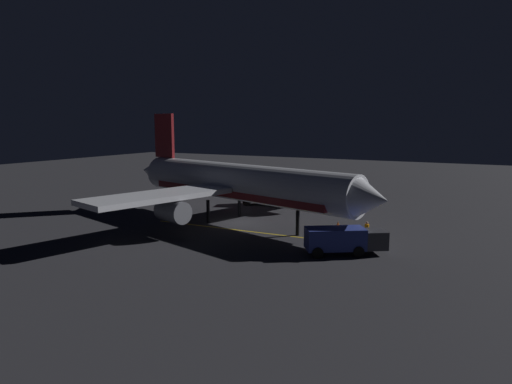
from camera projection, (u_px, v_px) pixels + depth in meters
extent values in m
cube|color=#2A2A2F|center=(240.00, 224.00, 48.58)|extent=(180.00, 180.00, 0.20)
cube|color=gold|center=(260.00, 233.00, 44.18)|extent=(0.96, 24.24, 0.01)
cylinder|color=silver|center=(239.00, 182.00, 47.90)|extent=(11.54, 28.80, 3.89)
cube|color=maroon|center=(239.00, 192.00, 48.06)|extent=(10.18, 24.59, 0.70)
cone|color=silver|center=(371.00, 199.00, 37.26)|extent=(4.51, 4.03, 3.81)
cone|color=silver|center=(153.00, 171.00, 58.95)|extent=(4.63, 5.44, 3.50)
cube|color=maroon|center=(164.00, 136.00, 56.37)|extent=(1.32, 3.56, 5.41)
cube|color=silver|center=(285.00, 179.00, 55.55)|extent=(15.28, 8.55, 0.50)
cylinder|color=slate|center=(289.00, 192.00, 54.43)|extent=(2.89, 3.65, 2.10)
cube|color=silver|center=(158.00, 196.00, 42.40)|extent=(15.28, 8.55, 0.50)
cylinder|color=slate|center=(173.00, 211.00, 42.31)|extent=(2.89, 3.65, 2.10)
cylinder|color=black|center=(298.00, 223.00, 42.96)|extent=(0.44, 0.44, 2.47)
cylinder|color=black|center=(239.00, 206.00, 51.72)|extent=(0.44, 0.44, 2.47)
cylinder|color=black|center=(208.00, 212.00, 48.38)|extent=(0.44, 0.44, 2.47)
cube|color=navy|center=(335.00, 239.00, 36.70)|extent=(4.36, 5.12, 1.74)
cube|color=#38383D|center=(374.00, 239.00, 37.01)|extent=(2.66, 2.60, 1.50)
cylinder|color=black|center=(355.00, 248.00, 36.98)|extent=(2.43, 2.02, 0.90)
cylinder|color=black|center=(315.00, 249.00, 36.68)|extent=(2.43, 2.02, 0.90)
cube|color=silver|center=(260.00, 195.00, 59.17)|extent=(3.32, 4.90, 1.73)
cube|color=#38383D|center=(283.00, 196.00, 58.59)|extent=(2.43, 2.30, 1.50)
cylinder|color=black|center=(271.00, 202.00, 59.00)|extent=(2.47, 1.54, 0.90)
cylinder|color=black|center=(248.00, 201.00, 59.60)|extent=(2.47, 1.54, 0.90)
cylinder|color=black|center=(366.00, 236.00, 41.28)|extent=(0.32, 0.32, 0.85)
cylinder|color=orange|center=(367.00, 228.00, 41.17)|extent=(0.40, 0.40, 0.65)
sphere|color=tan|center=(367.00, 223.00, 41.10)|extent=(0.24, 0.24, 0.24)
cone|color=#EA590F|center=(338.00, 224.00, 46.86)|extent=(0.36, 0.36, 0.55)
cube|color=black|center=(338.00, 226.00, 46.90)|extent=(0.50, 0.50, 0.03)
cone|color=#EA590F|center=(350.00, 227.00, 45.43)|extent=(0.36, 0.36, 0.55)
cube|color=black|center=(350.00, 229.00, 45.47)|extent=(0.50, 0.50, 0.03)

